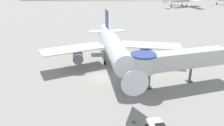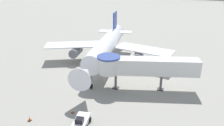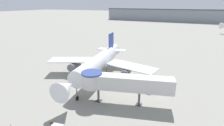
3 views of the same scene
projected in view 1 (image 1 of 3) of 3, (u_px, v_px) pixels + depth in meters
The scene contains 4 objects.
ground_plane at pixel (102, 77), 41.43m from camera, with size 800.00×800.00×0.00m, color gray.
main_airplane at pixel (114, 47), 44.27m from camera, with size 30.44×31.03×10.42m.
jet_bridge at pixel (173, 60), 36.78m from camera, with size 17.51×7.31×6.26m.
traffic_cone_near_nose at pixel (134, 120), 28.21m from camera, with size 0.39×0.39×0.65m.
Camera 1 is at (0.22, -37.71, 17.43)m, focal length 35.00 mm.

